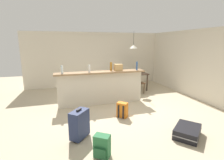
% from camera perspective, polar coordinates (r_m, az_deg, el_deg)
% --- Properties ---
extents(ground_plane, '(13.00, 13.00, 0.05)m').
position_cam_1_polar(ground_plane, '(5.56, 1.87, -9.16)').
color(ground_plane, '#BCAD8E').
extents(wall_back, '(6.60, 0.10, 2.50)m').
position_cam_1_polar(wall_back, '(8.16, -4.88, 6.97)').
color(wall_back, beige).
rests_on(wall_back, ground_plane).
extents(wall_right, '(0.10, 6.00, 2.50)m').
position_cam_1_polar(wall_right, '(7.05, 25.46, 4.96)').
color(wall_right, beige).
rests_on(wall_right, ground_plane).
extents(partition_half_wall, '(2.80, 0.20, 1.06)m').
position_cam_1_polar(partition_half_wall, '(5.64, -3.65, -2.92)').
color(partition_half_wall, beige).
rests_on(partition_half_wall, ground_plane).
extents(bar_countertop, '(2.96, 0.40, 0.05)m').
position_cam_1_polar(bar_countertop, '(5.52, -3.73, 2.62)').
color(bar_countertop, '#93704C').
rests_on(bar_countertop, partition_half_wall).
extents(bottle_clear, '(0.07, 0.07, 0.25)m').
position_cam_1_polar(bottle_clear, '(5.32, -16.51, 3.38)').
color(bottle_clear, silver).
rests_on(bottle_clear, bar_countertop).
extents(bottle_white, '(0.07, 0.07, 0.23)m').
position_cam_1_polar(bottle_white, '(5.38, -7.67, 3.81)').
color(bottle_white, silver).
rests_on(bottle_white, bar_countertop).
extents(bottle_amber, '(0.07, 0.07, 0.28)m').
position_cam_1_polar(bottle_amber, '(5.68, -0.34, 4.61)').
color(bottle_amber, '#9E661E').
rests_on(bottle_amber, bar_countertop).
extents(bottle_blue, '(0.06, 0.06, 0.29)m').
position_cam_1_polar(bottle_blue, '(5.83, 8.39, 4.74)').
color(bottle_blue, '#284C89').
rests_on(bottle_blue, bar_countertop).
extents(grocery_bag, '(0.26, 0.18, 0.22)m').
position_cam_1_polar(grocery_bag, '(5.66, 2.13, 4.26)').
color(grocery_bag, tan).
rests_on(grocery_bag, bar_countertop).
extents(dining_table, '(1.10, 0.80, 0.74)m').
position_cam_1_polar(dining_table, '(7.40, 7.28, 1.63)').
color(dining_table, '#332319').
rests_on(dining_table, ground_plane).
extents(dining_chair_near_partition, '(0.45, 0.45, 0.93)m').
position_cam_1_polar(dining_chair_near_partition, '(6.99, 8.64, -0.14)').
color(dining_chair_near_partition, '#4C331E').
rests_on(dining_chair_near_partition, ground_plane).
extents(pendant_lamp, '(0.34, 0.34, 0.76)m').
position_cam_1_polar(pendant_lamp, '(7.35, 7.26, 11.08)').
color(pendant_lamp, black).
extents(suitcase_flat_black, '(0.85, 0.82, 0.22)m').
position_cam_1_polar(suitcase_flat_black, '(4.23, 24.07, -15.57)').
color(suitcase_flat_black, black).
rests_on(suitcase_flat_black, ground_plane).
extents(backpack_orange, '(0.34, 0.34, 0.42)m').
position_cam_1_polar(backpack_orange, '(4.75, 3.53, -10.08)').
color(backpack_orange, orange).
rests_on(backpack_orange, ground_plane).
extents(suitcase_upright_navy, '(0.47, 0.49, 0.67)m').
position_cam_1_polar(suitcase_upright_navy, '(3.78, -10.91, -14.35)').
color(suitcase_upright_navy, '#1E284C').
rests_on(suitcase_upright_navy, ground_plane).
extents(backpack_green, '(0.34, 0.33, 0.42)m').
position_cam_1_polar(backpack_green, '(3.26, -3.42, -21.51)').
color(backpack_green, '#286B3D').
rests_on(backpack_green, ground_plane).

